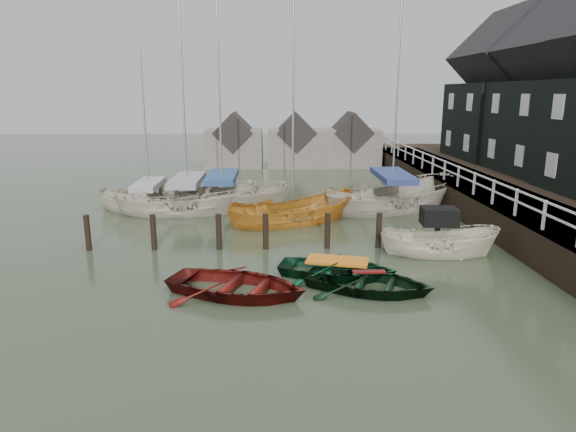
{
  "coord_description": "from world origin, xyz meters",
  "views": [
    {
      "loc": [
        -0.91,
        -16.11,
        5.93
      ],
      "look_at": [
        -0.34,
        2.61,
        1.4
      ],
      "focal_mm": 32.0,
      "sensor_mm": 36.0,
      "label": 1
    }
  ],
  "objects_px": {
    "rowboat_green": "(337,276)",
    "sailboat_a": "(188,211)",
    "rowboat_red": "(237,295)",
    "sailboat_e": "(150,210)",
    "sailboat_c": "(293,222)",
    "sailboat_d": "(391,208)",
    "sailboat_b": "(223,207)",
    "rowboat_dkgreen": "(368,290)",
    "motorboat": "(438,252)"
  },
  "relations": [
    {
      "from": "sailboat_c",
      "to": "sailboat_d",
      "type": "height_order",
      "value": "sailboat_d"
    },
    {
      "from": "sailboat_b",
      "to": "sailboat_d",
      "type": "bearing_deg",
      "value": -76.06
    },
    {
      "from": "sailboat_a",
      "to": "sailboat_e",
      "type": "height_order",
      "value": "sailboat_a"
    },
    {
      "from": "rowboat_dkgreen",
      "to": "rowboat_green",
      "type": "bearing_deg",
      "value": 54.96
    },
    {
      "from": "rowboat_red",
      "to": "sailboat_e",
      "type": "height_order",
      "value": "sailboat_e"
    },
    {
      "from": "sailboat_d",
      "to": "sailboat_b",
      "type": "bearing_deg",
      "value": 63.49
    },
    {
      "from": "rowboat_dkgreen",
      "to": "motorboat",
      "type": "distance_m",
      "value": 4.77
    },
    {
      "from": "sailboat_a",
      "to": "sailboat_e",
      "type": "bearing_deg",
      "value": 74.59
    },
    {
      "from": "sailboat_e",
      "to": "rowboat_dkgreen",
      "type": "bearing_deg",
      "value": -119.64
    },
    {
      "from": "motorboat",
      "to": "sailboat_e",
      "type": "xyz_separation_m",
      "value": [
        -12.49,
        7.7,
        -0.03
      ]
    },
    {
      "from": "sailboat_b",
      "to": "sailboat_c",
      "type": "relative_size",
      "value": 1.14
    },
    {
      "from": "rowboat_red",
      "to": "rowboat_green",
      "type": "height_order",
      "value": "rowboat_red"
    },
    {
      "from": "rowboat_red",
      "to": "sailboat_b",
      "type": "bearing_deg",
      "value": 27.62
    },
    {
      "from": "sailboat_a",
      "to": "sailboat_b",
      "type": "bearing_deg",
      "value": -70.43
    },
    {
      "from": "rowboat_green",
      "to": "sailboat_c",
      "type": "xyz_separation_m",
      "value": [
        -1.18,
        7.36,
        0.01
      ]
    },
    {
      "from": "sailboat_a",
      "to": "sailboat_c",
      "type": "height_order",
      "value": "sailboat_a"
    },
    {
      "from": "sailboat_d",
      "to": "sailboat_e",
      "type": "bearing_deg",
      "value": 66.74
    },
    {
      "from": "sailboat_a",
      "to": "sailboat_c",
      "type": "xyz_separation_m",
      "value": [
        5.23,
        -2.22,
        -0.05
      ]
    },
    {
      "from": "motorboat",
      "to": "sailboat_d",
      "type": "distance_m",
      "value": 7.64
    },
    {
      "from": "rowboat_dkgreen",
      "to": "sailboat_b",
      "type": "relative_size",
      "value": 0.31
    },
    {
      "from": "sailboat_c",
      "to": "sailboat_e",
      "type": "relative_size",
      "value": 1.21
    },
    {
      "from": "rowboat_red",
      "to": "sailboat_a",
      "type": "xyz_separation_m",
      "value": [
        -3.21,
        11.05,
        0.06
      ]
    },
    {
      "from": "rowboat_green",
      "to": "motorboat",
      "type": "distance_m",
      "value": 4.63
    },
    {
      "from": "motorboat",
      "to": "rowboat_dkgreen",
      "type": "bearing_deg",
      "value": 141.65
    },
    {
      "from": "rowboat_green",
      "to": "sailboat_d",
      "type": "xyz_separation_m",
      "value": [
        4.05,
        9.84,
        0.06
      ]
    },
    {
      "from": "rowboat_red",
      "to": "sailboat_c",
      "type": "height_order",
      "value": "sailboat_c"
    },
    {
      "from": "rowboat_green",
      "to": "sailboat_e",
      "type": "height_order",
      "value": "sailboat_e"
    },
    {
      "from": "sailboat_d",
      "to": "sailboat_e",
      "type": "xyz_separation_m",
      "value": [
        -12.47,
        0.06,
        0.0
      ]
    },
    {
      "from": "motorboat",
      "to": "sailboat_a",
      "type": "xyz_separation_m",
      "value": [
        -10.48,
        7.38,
        -0.03
      ]
    },
    {
      "from": "sailboat_a",
      "to": "sailboat_c",
      "type": "distance_m",
      "value": 5.68
    },
    {
      "from": "rowboat_dkgreen",
      "to": "sailboat_a",
      "type": "bearing_deg",
      "value": 56.32
    },
    {
      "from": "rowboat_green",
      "to": "sailboat_d",
      "type": "relative_size",
      "value": 0.31
    },
    {
      "from": "sailboat_b",
      "to": "sailboat_c",
      "type": "xyz_separation_m",
      "value": [
        3.56,
        -3.03,
        -0.05
      ]
    },
    {
      "from": "sailboat_e",
      "to": "rowboat_red",
      "type": "bearing_deg",
      "value": -134.54
    },
    {
      "from": "rowboat_dkgreen",
      "to": "sailboat_b",
      "type": "height_order",
      "value": "sailboat_b"
    },
    {
      "from": "rowboat_dkgreen",
      "to": "sailboat_c",
      "type": "height_order",
      "value": "sailboat_c"
    },
    {
      "from": "sailboat_c",
      "to": "sailboat_e",
      "type": "height_order",
      "value": "sailboat_c"
    },
    {
      "from": "sailboat_c",
      "to": "sailboat_d",
      "type": "relative_size",
      "value": 0.89
    },
    {
      "from": "rowboat_dkgreen",
      "to": "sailboat_c",
      "type": "distance_m",
      "value": 8.85
    },
    {
      "from": "sailboat_e",
      "to": "rowboat_green",
      "type": "bearing_deg",
      "value": -118.8
    },
    {
      "from": "rowboat_dkgreen",
      "to": "sailboat_b",
      "type": "bearing_deg",
      "value": 48.13
    },
    {
      "from": "rowboat_dkgreen",
      "to": "sailboat_b",
      "type": "distance_m",
      "value": 12.9
    },
    {
      "from": "rowboat_green",
      "to": "sailboat_a",
      "type": "xyz_separation_m",
      "value": [
        -6.41,
        9.58,
        0.06
      ]
    },
    {
      "from": "rowboat_green",
      "to": "sailboat_e",
      "type": "distance_m",
      "value": 12.99
    },
    {
      "from": "rowboat_green",
      "to": "sailboat_a",
      "type": "distance_m",
      "value": 11.52
    },
    {
      "from": "rowboat_dkgreen",
      "to": "sailboat_d",
      "type": "bearing_deg",
      "value": 6.4
    },
    {
      "from": "rowboat_green",
      "to": "sailboat_e",
      "type": "xyz_separation_m",
      "value": [
        -8.41,
        9.9,
        0.06
      ]
    },
    {
      "from": "rowboat_red",
      "to": "sailboat_b",
      "type": "height_order",
      "value": "sailboat_b"
    },
    {
      "from": "rowboat_red",
      "to": "sailboat_c",
      "type": "relative_size",
      "value": 0.39
    },
    {
      "from": "rowboat_red",
      "to": "sailboat_d",
      "type": "relative_size",
      "value": 0.35
    }
  ]
}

